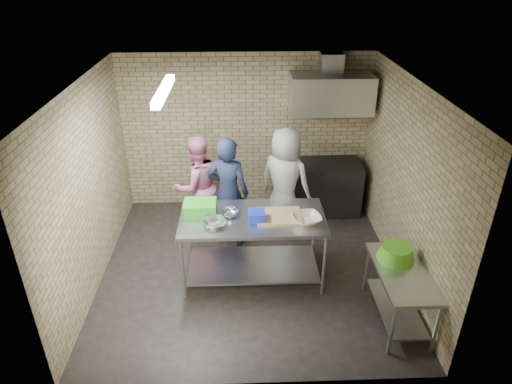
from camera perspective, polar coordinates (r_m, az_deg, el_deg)
The scene contains 25 objects.
floor at distance 6.68m, azimuth -0.80°, elevation -9.57°, with size 4.20×4.20×0.00m, color black.
ceiling at distance 5.46m, azimuth -1.00°, elevation 13.46°, with size 4.20×4.20×0.00m, color black.
back_wall at distance 7.78m, azimuth -1.25°, elevation 7.56°, with size 4.20×0.06×2.70m, color tan.
front_wall at distance 4.27m, azimuth -0.23°, elevation -11.64°, with size 4.20×0.06×2.70m, color tan.
left_wall at distance 6.27m, azimuth -20.45°, elevation 0.39°, with size 0.06×4.00×2.70m, color tan.
right_wall at distance 6.34m, azimuth 18.44°, elevation 1.06°, with size 0.06×4.00×2.70m, color tan.
prep_table at distance 6.26m, azimuth -0.41°, elevation -6.98°, with size 1.94×0.97×0.97m, color #AEB0B5.
side_counter at distance 5.91m, azimuth 17.64°, elevation -12.38°, with size 0.60×1.20×0.75m, color silver.
stove at distance 7.96m, azimuth 8.63°, elevation 0.64°, with size 1.20×0.70×0.90m, color black.
range_hood at distance 7.40m, azimuth 9.49°, elevation 12.22°, with size 1.30×0.60×0.60m, color silver.
hood_duct at distance 7.44m, azimuth 9.55°, elevation 15.87°, with size 0.35×0.30×0.30m, color #A5A8AD.
wall_shelf at distance 7.69m, azimuth 11.35°, elevation 11.27°, with size 0.80×0.20×0.04m, color #3F2B19.
fluorescent_fixture at distance 5.55m, azimuth -11.63°, elevation 12.49°, with size 0.10×1.25×0.08m, color white.
green_crate at distance 6.07m, azimuth -7.09°, elevation -2.00°, with size 0.43×0.32×0.17m, color green.
blue_tub at distance 5.87m, azimuth 0.09°, elevation -3.10°, with size 0.22×0.22×0.14m, color #1931BF.
cutting_board at distance 5.98m, azimuth 2.93°, elevation -3.08°, with size 0.59×0.45×0.03m, color tan.
mixing_bowl_a at distance 5.81m, azimuth -5.32°, elevation -3.98°, with size 0.30×0.30×0.07m, color silver.
mixing_bowl_b at distance 6.01m, azimuth -3.31°, elevation -2.69°, with size 0.23×0.23×0.07m, color #AAACB1.
ceramic_bowl at distance 5.90m, azimuth 6.44°, elevation -3.41°, with size 0.37×0.37×0.09m, color beige.
green_basin at distance 5.81m, azimuth 17.35°, elevation -7.34°, with size 0.46×0.46×0.17m, color #59C626, non-canonical shape.
bottle_red at distance 7.61m, azimuth 9.56°, elevation 12.10°, with size 0.07×0.07×0.18m, color #B22619.
bottle_green at distance 7.70m, azimuth 12.53°, elevation 11.91°, with size 0.06×0.06×0.15m, color green.
man_navy at distance 6.78m, azimuth -3.54°, elevation -0.07°, with size 0.64×0.42×1.77m, color #141C33.
woman_pink at distance 7.13m, azimuth -7.46°, elevation 0.74°, with size 0.81×0.63×1.66m, color pink.
woman_white at distance 7.10m, azimuth 3.71°, elevation 1.34°, with size 0.87×0.56×1.78m, color silver.
Camera 1 is at (-0.11, -5.28, 4.08)m, focal length 31.54 mm.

